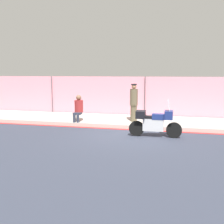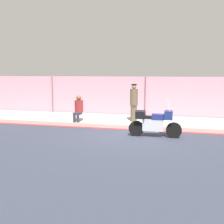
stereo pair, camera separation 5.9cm
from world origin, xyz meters
The scene contains 7 objects.
ground_plane centered at (0.00, 0.00, 0.00)m, with size 120.00×120.00×0.00m, color #333847.
sidewalk centered at (0.00, 2.55, 0.09)m, with size 41.74×3.03×0.18m.
curb_paint_stripe centered at (0.00, 0.95, 0.00)m, with size 41.74×0.18×0.01m.
storefront_fence centered at (0.00, 4.16, 1.17)m, with size 39.66×0.17×2.33m.
motorcycle centered at (0.85, -0.14, 0.61)m, with size 2.10×0.51×1.50m.
officer_standing centered at (-0.32, 2.06, 1.12)m, with size 0.38×0.38×1.84m.
person_seated_on_curb centered at (-2.98, 1.49, 0.89)m, with size 0.41×0.68×1.29m.
Camera 2 is at (1.59, -10.51, 2.56)m, focal length 42.00 mm.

